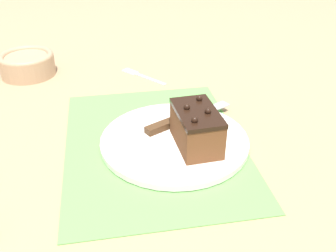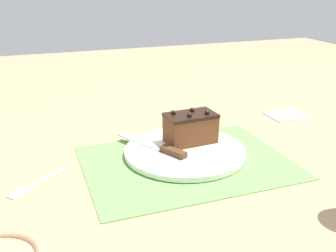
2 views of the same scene
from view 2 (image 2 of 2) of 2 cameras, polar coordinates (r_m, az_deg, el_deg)
ground_plane at (r=0.90m, az=2.74°, el=-5.33°), size 3.00×3.00×0.00m
placemat_woven at (r=0.90m, az=2.74°, el=-5.21°), size 0.46×0.34×0.00m
cake_plate at (r=0.93m, az=2.45°, el=-3.68°), size 0.29×0.29×0.01m
chocolate_cake at (r=0.96m, az=3.29°, el=-0.26°), size 0.13×0.08×0.08m
serving_knife at (r=0.92m, az=-0.90°, el=-3.24°), size 0.12×0.20×0.01m
folded_napkin at (r=1.25m, az=16.78°, el=1.59°), size 0.11×0.09×0.01m
dessert_fork at (r=0.85m, az=-18.82°, el=-7.98°), size 0.13×0.11×0.01m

